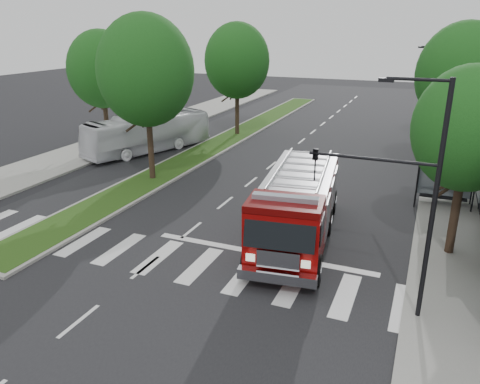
% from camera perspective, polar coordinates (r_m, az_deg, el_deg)
% --- Properties ---
extents(ground, '(140.00, 140.00, 0.00)m').
position_cam_1_polar(ground, '(22.86, -5.95, -4.66)').
color(ground, black).
rests_on(ground, ground).
extents(sidewalk_right, '(5.00, 80.00, 0.15)m').
position_cam_1_polar(sidewalk_right, '(29.83, 25.87, -0.54)').
color(sidewalk_right, gray).
rests_on(sidewalk_right, ground).
extents(sidewalk_left, '(5.00, 80.00, 0.15)m').
position_cam_1_polar(sidewalk_left, '(38.59, -18.08, 4.75)').
color(sidewalk_left, gray).
rests_on(sidewalk_left, ground).
extents(median, '(3.00, 50.00, 0.15)m').
position_cam_1_polar(median, '(40.73, -1.45, 6.47)').
color(median, gray).
rests_on(median, ground).
extents(bus_shelter, '(3.20, 1.60, 2.61)m').
position_cam_1_polar(bus_shelter, '(27.41, 23.92, 2.42)').
color(bus_shelter, black).
rests_on(bus_shelter, ground).
extents(tree_right_near, '(4.40, 4.40, 8.05)m').
position_cam_1_polar(tree_right_near, '(20.65, 26.13, 6.87)').
color(tree_right_near, black).
rests_on(tree_right_near, ground).
extents(tree_right_mid, '(5.60, 5.60, 9.72)m').
position_cam_1_polar(tree_right_mid, '(32.40, 25.53, 12.71)').
color(tree_right_mid, black).
rests_on(tree_right_mid, ground).
extents(tree_right_far, '(5.00, 5.00, 8.73)m').
position_cam_1_polar(tree_right_far, '(42.41, 24.98, 13.12)').
color(tree_right_far, black).
rests_on(tree_right_far, ground).
extents(tree_median_near, '(5.80, 5.80, 10.16)m').
position_cam_1_polar(tree_median_near, '(29.21, -11.43, 14.27)').
color(tree_median_near, black).
rests_on(tree_median_near, ground).
extents(tree_median_far, '(5.60, 5.60, 9.72)m').
position_cam_1_polar(tree_median_far, '(41.59, -0.37, 15.69)').
color(tree_median_far, black).
rests_on(tree_median_far, ground).
extents(tree_left_mid, '(5.20, 5.20, 9.16)m').
position_cam_1_polar(tree_left_mid, '(38.80, -16.54, 14.14)').
color(tree_left_mid, black).
rests_on(tree_left_mid, ground).
extents(streetlight_right_near, '(4.08, 0.22, 8.00)m').
position_cam_1_polar(streetlight_right_near, '(15.48, 19.56, 0.78)').
color(streetlight_right_near, black).
rests_on(streetlight_right_near, ground).
extents(streetlight_right_far, '(2.11, 0.20, 8.00)m').
position_cam_1_polar(streetlight_right_far, '(38.55, 23.09, 10.84)').
color(streetlight_right_far, black).
rests_on(streetlight_right_far, ground).
extents(fire_engine, '(4.15, 10.09, 3.40)m').
position_cam_1_polar(fire_engine, '(21.30, 7.00, -1.81)').
color(fire_engine, '#540404').
rests_on(fire_engine, ground).
extents(city_bus, '(6.24, 10.75, 2.95)m').
position_cam_1_polar(city_bus, '(37.29, -11.12, 7.07)').
color(city_bus, white).
rests_on(city_bus, ground).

